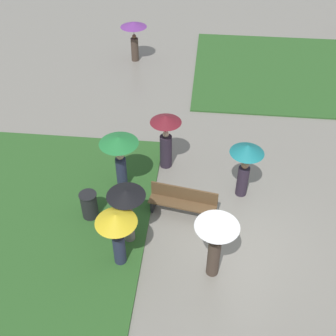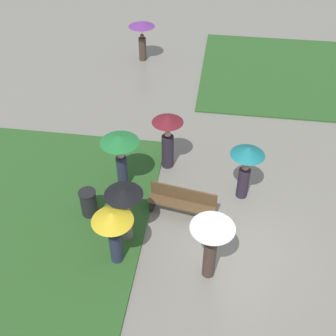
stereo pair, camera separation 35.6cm
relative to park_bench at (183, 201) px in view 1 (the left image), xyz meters
name	(u,v)px [view 1 (the left image)]	position (x,y,z in m)	size (l,w,h in m)	color
ground_plane	(233,242)	(1.46, -0.96, -0.48)	(90.00, 90.00, 0.00)	gray
lawn_patch_far	(313,73)	(5.15, 9.09, -0.45)	(10.57, 7.35, 0.06)	#2D5B26
park_bench	(183,201)	(0.00, 0.00, 0.00)	(2.00, 0.74, 0.90)	brown
trash_bin	(89,206)	(-2.64, -0.44, -0.02)	(0.50, 0.50, 0.90)	#232326
crowd_person_teal	(246,160)	(1.72, 0.99, 0.87)	(0.99, 0.99, 1.87)	#2D2333
crowd_person_white	(216,236)	(0.91, -2.00, 0.92)	(1.06, 1.06, 1.94)	#47382D
crowd_person_maroon	(166,134)	(-0.72, 2.09, 0.81)	(0.98, 0.98, 1.96)	#2D2333
crowd_person_black	(127,205)	(-1.37, -1.16, 0.88)	(1.00, 1.00, 1.88)	slate
crowd_person_green	(119,151)	(-1.95, 0.88, 0.99)	(1.15, 1.15, 1.95)	#282D47
crowd_person_yellow	(117,227)	(-1.48, -1.93, 0.88)	(1.03, 1.03, 1.80)	#282D47
lone_walker_mid_plaza	(134,32)	(-2.97, 9.56, 0.90)	(1.19, 1.19, 1.83)	#47382D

